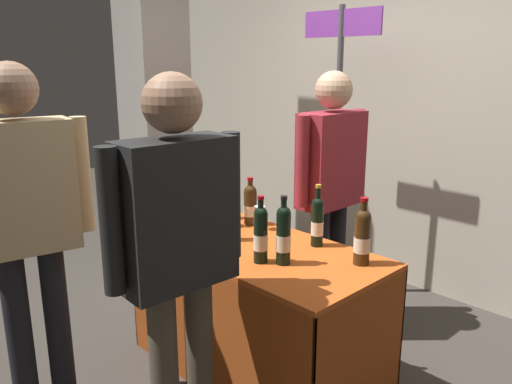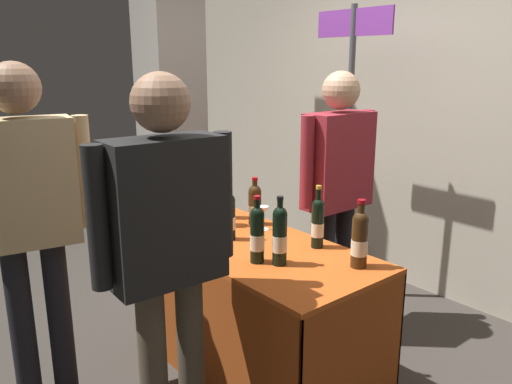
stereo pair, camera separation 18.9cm
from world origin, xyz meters
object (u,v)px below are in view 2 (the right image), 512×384
Objects in this scene: tasting_table at (256,286)px; booth_signpost at (349,119)px; display_bottle_0 at (280,235)px; vendor_presenter at (337,179)px; wine_glass_mid at (263,213)px; wine_glass_near_vendor at (171,211)px; concrete_pillar at (169,60)px; featured_wine_bottle at (318,222)px; flower_vase at (224,207)px; taster_foreground_right at (167,239)px.

booth_signpost reaches higher than tasting_table.
vendor_presenter is at bearing 112.76° from display_bottle_0.
wine_glass_mid is 1.06m from booth_signpost.
concrete_pillar is at bearing 148.58° from wine_glass_near_vendor.
concrete_pillar is 24.43× the size of wine_glass_mid.
featured_wine_bottle is 0.16× the size of booth_signpost.
featured_wine_bottle is (0.23, 0.24, 0.38)m from tasting_table.
wine_glass_near_vendor is at bearing -135.95° from wine_glass_mid.
wine_glass_mid is at bearing 31.94° from flower_vase.
wine_glass_near_vendor is at bearing 61.36° from taster_foreground_right.
booth_signpost reaches higher than wine_glass_mid.
wine_glass_near_vendor is 1.42m from booth_signpost.
wine_glass_near_vendor is (-0.85, -0.10, -0.05)m from display_bottle_0.
booth_signpost is at bearing 20.83° from concrete_pillar.
vendor_presenter is (-0.29, 0.48, 0.11)m from featured_wine_bottle.
booth_signpost is at bearing 20.71° from taster_foreground_right.
featured_wine_bottle is 0.91× the size of flower_vase.
vendor_presenter reaches higher than display_bottle_0.
taster_foreground_right reaches higher than vendor_presenter.
concrete_pillar reaches higher than taster_foreground_right.
concrete_pillar is 2.26m from tasting_table.
concrete_pillar is 2.34m from display_bottle_0.
vendor_presenter is (0.33, 0.64, 0.13)m from flower_vase.
booth_signpost is (0.05, 1.06, 0.46)m from flower_vase.
featured_wine_bottle is at bearing 46.08° from tasting_table.
concrete_pillar is 2.07× the size of vendor_presenter.
concrete_pillar is at bearing 170.57° from featured_wine_bottle.
flower_vase is (-0.62, -0.16, -0.02)m from featured_wine_bottle.
wine_glass_mid is (-0.18, 0.21, 0.35)m from tasting_table.
wine_glass_mid is (1.63, -0.37, -0.87)m from concrete_pillar.
tasting_table is 0.85× the size of vendor_presenter.
concrete_pillar is 2.53m from taster_foreground_right.
wine_glass_mid is at bearing -12.76° from concrete_pillar.
tasting_table is at bearing 5.47° from vendor_presenter.
booth_signpost is (-0.61, 1.22, 0.42)m from display_bottle_0.
display_bottle_0 is at bearing 23.50° from vendor_presenter.
display_bottle_0 is 0.92× the size of flower_vase.
wine_glass_near_vendor reaches higher than tasting_table.
wine_glass_mid reaches higher than tasting_table.
concrete_pillar reaches higher than tasting_table.
flower_vase is at bearing 53.37° from wine_glass_near_vendor.
featured_wine_bottle is 2.47× the size of wine_glass_near_vendor.
featured_wine_bottle is 0.93m from taster_foreground_right.
flower_vase is (1.43, -0.50, -0.86)m from concrete_pillar.
featured_wine_bottle is (2.04, -0.34, -0.84)m from concrete_pillar.
featured_wine_bottle reaches higher than wine_glass_near_vendor.
concrete_pillar is 1.66× the size of booth_signpost.
wine_glass_mid reaches higher than wine_glass_near_vendor.
wine_glass_mid is at bearing -175.68° from featured_wine_bottle.
booth_signpost is at bearing -145.96° from vendor_presenter.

